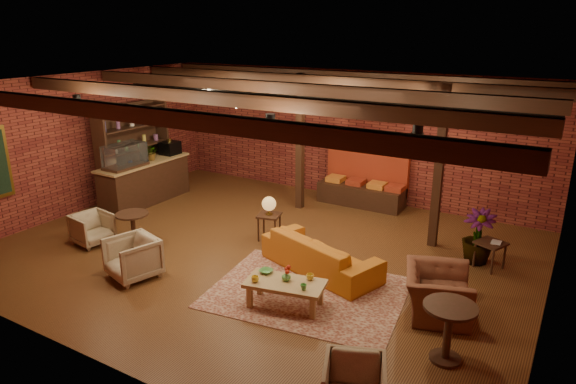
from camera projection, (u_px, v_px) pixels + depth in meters
The scene contains 27 objects.
floor at pixel (261, 251), 10.06m from camera, with size 10.00×10.00×0.00m, color #391E0E.
ceiling at pixel (259, 86), 9.07m from camera, with size 10.00×8.00×0.02m, color black.
wall_back at pixel (348, 135), 12.84m from camera, with size 10.00×0.02×3.20m, color maroon.
wall_front at pixel (80, 249), 6.29m from camera, with size 10.00×0.02×3.20m, color maroon.
wall_left at pixel (82, 143), 11.99m from camera, with size 0.02×8.00×3.20m, color maroon.
wall_right at pixel (559, 222), 7.15m from camera, with size 0.02×8.00×3.20m, color maroon.
ceiling_beams at pixel (259, 92), 9.11m from camera, with size 9.80×6.40×0.22m, color black, non-canonical shape.
ceiling_pipe at pixel (302, 95), 10.49m from camera, with size 0.12×0.12×9.60m, color black.
post_left at pixel (300, 143), 11.99m from camera, with size 0.16×0.16×3.20m, color black.
post_right at pixel (439, 168), 9.85m from camera, with size 0.16×0.16×3.20m, color black.
service_counter at pixel (144, 171), 12.62m from camera, with size 0.80×2.50×1.60m, color black, non-canonical shape.
plant_counter at pixel (152, 153), 12.60m from camera, with size 0.35×0.39×0.30m, color #337F33.
shelving_hutch at pixel (134, 153), 12.77m from camera, with size 0.52×2.00×2.40m, color black, non-canonical shape.
banquette at pixel (362, 185), 12.52m from camera, with size 2.10×0.70×1.00m, color #9D2F1A, non-canonical shape.
service_sign at pixel (357, 112), 11.58m from camera, with size 0.86×0.06×0.30m, color orange.
ceiling_spotlights at pixel (259, 105), 9.18m from camera, with size 6.40×4.40×0.28m, color black, non-canonical shape.
rug at pixel (307, 292), 8.49m from camera, with size 3.10×2.37×0.01m, color maroon.
sofa at pixel (321, 253), 9.16m from camera, with size 2.29×0.90×0.67m, color #AF5E18.
coffee_table at pixel (285, 284), 7.98m from camera, with size 1.33×0.85×0.67m.
side_table_lamp at pixel (269, 207), 10.41m from camera, with size 0.54×0.54×0.92m.
round_table_left at pixel (133, 224), 10.22m from camera, with size 0.64×0.64×0.67m.
armchair_a at pixel (92, 227), 10.31m from camera, with size 0.68×0.64×0.70m, color beige.
armchair_b at pixel (132, 256), 8.91m from camera, with size 0.78×0.73×0.80m, color beige.
armchair_right at pixel (438, 286), 7.72m from camera, with size 1.10×0.71×0.96m, color brown.
side_table_book at pixel (491, 244), 9.21m from camera, with size 0.60×0.60×0.53m.
round_table_right at pixel (449, 324), 6.62m from camera, with size 0.69×0.69×0.81m.
plant_tall at pixel (484, 184), 9.12m from camera, with size 1.72×1.72×3.06m, color #4C7F4C.
Camera 1 is at (5.14, -7.67, 4.21)m, focal length 32.00 mm.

